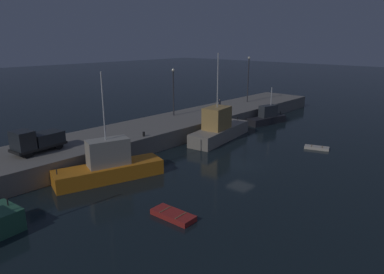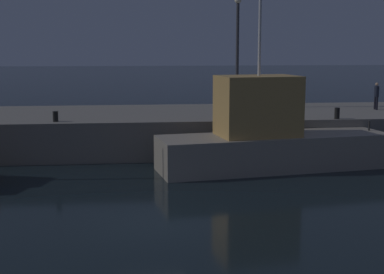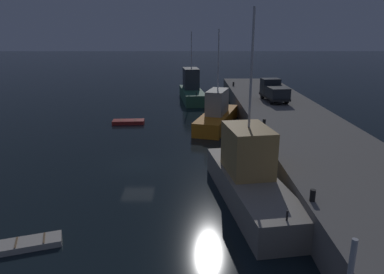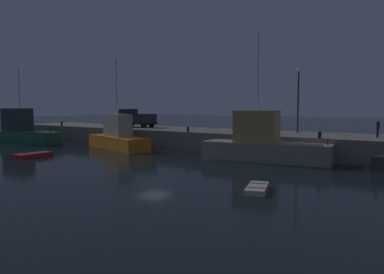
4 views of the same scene
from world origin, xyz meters
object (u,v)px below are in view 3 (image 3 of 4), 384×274
object	(u,v)px
dinghy_orange_near	(128,122)
bollard_west	(264,122)
fishing_boat_orange	(192,89)
fishing_boat_white	(217,114)
bollard_central	(313,195)
fishing_trawler_red	(250,177)
utility_truck	(274,91)
rowboat_white_mid	(31,243)
bollard_east	(233,84)

from	to	relation	value
dinghy_orange_near	bollard_west	bearing A→B (deg)	57.73
fishing_boat_orange	bollard_west	size ratio (longest dim) A/B	20.35
fishing_boat_white	bollard_central	world-z (taller)	fishing_boat_white
dinghy_orange_near	bollard_central	world-z (taller)	bollard_central
bollard_central	fishing_trawler_red	bearing A→B (deg)	-150.89
dinghy_orange_near	utility_truck	distance (m)	17.48
fishing_boat_white	bollard_central	bearing A→B (deg)	8.07
rowboat_white_mid	bollard_central	xyz separation A→B (m)	(-0.67, 13.98, 2.26)
rowboat_white_mid	utility_truck	world-z (taller)	utility_truck
rowboat_white_mid	fishing_boat_white	bearing A→B (deg)	154.95
bollard_west	dinghy_orange_near	bearing A→B (deg)	-122.27
fishing_trawler_red	dinghy_orange_near	xyz separation A→B (m)	(-19.28, -10.78, -1.37)
bollard_west	bollard_central	bearing A→B (deg)	-1.98
fishing_boat_white	bollard_central	distance (m)	22.69
fishing_boat_white	utility_truck	size ratio (longest dim) A/B	1.96
bollard_east	rowboat_white_mid	bearing A→B (deg)	-20.30
fishing_boat_white	bollard_west	bearing A→B (deg)	26.27
fishing_boat_white	dinghy_orange_near	size ratio (longest dim) A/B	2.95
fishing_boat_orange	bollard_west	world-z (taller)	fishing_boat_orange
fishing_boat_white	rowboat_white_mid	xyz separation A→B (m)	(23.10, -10.80, -1.20)
bollard_central	bollard_east	distance (m)	38.17
rowboat_white_mid	utility_truck	size ratio (longest dim) A/B	0.57
dinghy_orange_near	bollard_west	xyz separation A→B (m)	(8.66, 13.71, 2.18)
fishing_trawler_red	rowboat_white_mid	xyz separation A→B (m)	(5.00, -11.57, -1.42)
fishing_boat_orange	bollard_east	distance (m)	6.38
bollard_central	bollard_east	world-z (taller)	bollard_east
fishing_boat_orange	bollard_west	bearing A→B (deg)	15.68
fishing_trawler_red	bollard_west	size ratio (longest dim) A/B	21.87
fishing_boat_white	bollard_east	distance (m)	16.17
rowboat_white_mid	bollard_east	xyz separation A→B (m)	(-38.83, 14.37, 2.27)
fishing_boat_orange	dinghy_orange_near	bearing A→B (deg)	-26.86
fishing_trawler_red	fishing_boat_orange	distance (m)	33.79
bollard_west	bollard_central	distance (m)	14.96
fishing_trawler_red	fishing_boat_white	bearing A→B (deg)	-177.57
bollard_west	bollard_east	world-z (taller)	bollard_east
fishing_boat_white	rowboat_white_mid	bearing A→B (deg)	-25.05
dinghy_orange_near	bollard_east	world-z (taller)	bollard_east
dinghy_orange_near	utility_truck	world-z (taller)	utility_truck
rowboat_white_mid	bollard_east	size ratio (longest dim) A/B	4.95
rowboat_white_mid	bollard_west	bearing A→B (deg)	137.13
dinghy_orange_near	fishing_trawler_red	bearing A→B (deg)	29.23
utility_truck	bollard_east	world-z (taller)	utility_truck
dinghy_orange_near	rowboat_white_mid	distance (m)	24.29
fishing_trawler_red	dinghy_orange_near	world-z (taller)	fishing_trawler_red
fishing_trawler_red	fishing_boat_orange	xyz separation A→B (m)	(-33.61, -3.53, 0.05)
rowboat_white_mid	bollard_central	world-z (taller)	bollard_central
fishing_trawler_red	fishing_boat_white	size ratio (longest dim) A/B	1.10
bollard_east	bollard_central	bearing A→B (deg)	-0.58
fishing_trawler_red	rowboat_white_mid	world-z (taller)	fishing_trawler_red
bollard_central	fishing_boat_orange	bearing A→B (deg)	-171.10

